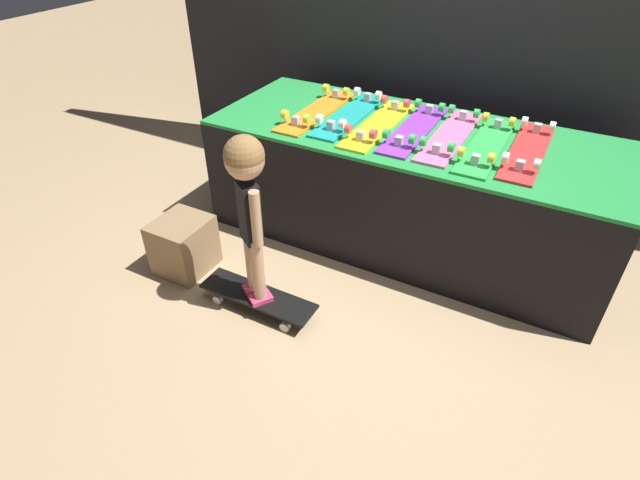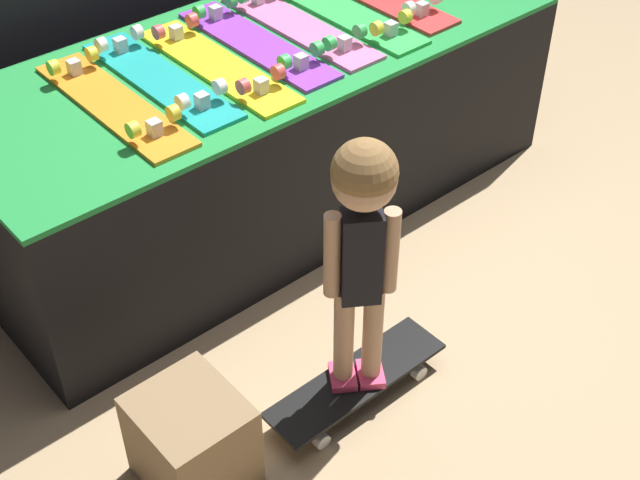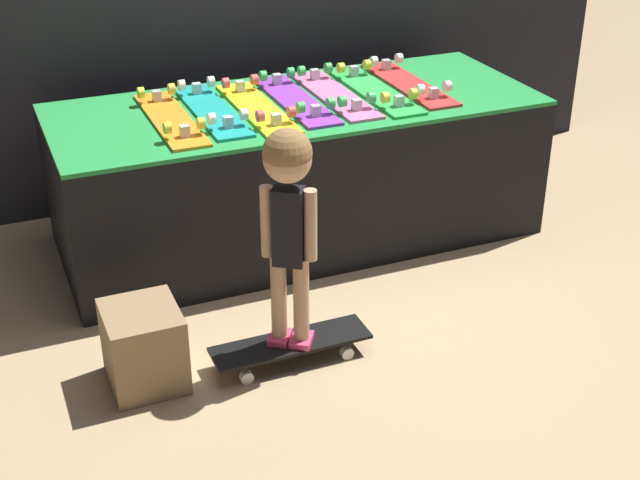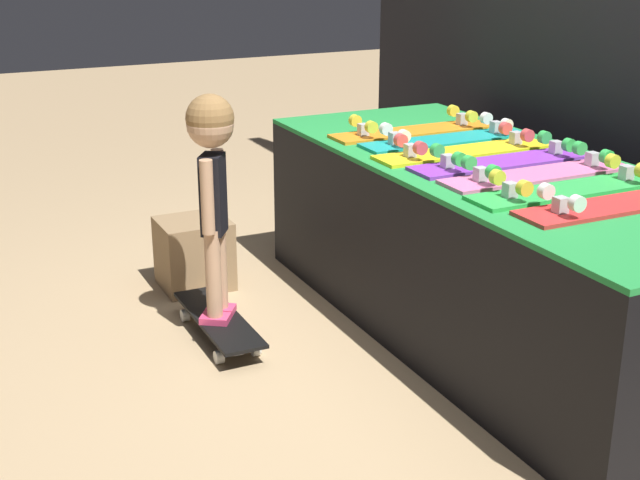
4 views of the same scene
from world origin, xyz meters
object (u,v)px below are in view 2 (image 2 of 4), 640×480
object	(u,v)px
skateboard_purple_on_rack	(257,42)
skateboard_on_floor	(356,382)
storage_box	(192,442)
skateboard_yellow_on_rack	(217,63)
skateboard_orange_on_rack	(113,102)
skateboard_green_on_rack	(345,11)
skateboard_pink_on_rack	(300,25)
child	(363,225)
skateboard_teal_on_rack	(160,77)

from	to	relation	value
skateboard_purple_on_rack	skateboard_on_floor	size ratio (longest dim) A/B	1.19
storage_box	skateboard_yellow_on_rack	bearing A→B (deg)	48.87
skateboard_orange_on_rack	skateboard_green_on_rack	xyz separation A→B (m)	(1.04, 0.00, 0.00)
skateboard_purple_on_rack	storage_box	xyz separation A→B (m)	(-1.00, -0.95, -0.57)
skateboard_pink_on_rack	skateboard_on_floor	distance (m)	1.39
skateboard_yellow_on_rack	skateboard_on_floor	size ratio (longest dim) A/B	1.19
skateboard_pink_on_rack	child	distance (m)	1.22
skateboard_purple_on_rack	skateboard_teal_on_rack	bearing A→B (deg)	178.51
skateboard_purple_on_rack	skateboard_pink_on_rack	world-z (taller)	same
skateboard_green_on_rack	skateboard_on_floor	size ratio (longest dim) A/B	1.19
skateboard_orange_on_rack	skateboard_purple_on_rack	world-z (taller)	same
skateboard_orange_on_rack	skateboard_green_on_rack	size ratio (longest dim) A/B	1.00
skateboard_orange_on_rack	skateboard_pink_on_rack	world-z (taller)	same
skateboard_green_on_rack	storage_box	xyz separation A→B (m)	(-1.42, -0.93, -0.57)
skateboard_yellow_on_rack	skateboard_green_on_rack	size ratio (longest dim) A/B	1.00
skateboard_green_on_rack	skateboard_on_floor	world-z (taller)	skateboard_green_on_rack
skateboard_green_on_rack	child	bearing A→B (deg)	-129.83
skateboard_teal_on_rack	child	size ratio (longest dim) A/B	0.85
skateboard_orange_on_rack	skateboard_on_floor	distance (m)	1.22
skateboard_yellow_on_rack	skateboard_green_on_rack	world-z (taller)	same
skateboard_on_floor	skateboard_purple_on_rack	bearing A→B (deg)	67.43
skateboard_green_on_rack	skateboard_on_floor	xyz separation A→B (m)	(-0.85, -1.01, -0.66)
child	skateboard_purple_on_rack	bearing A→B (deg)	101.29
skateboard_on_floor	child	xyz separation A→B (m)	(-0.00, 0.00, 0.65)
skateboard_orange_on_rack	skateboard_pink_on_rack	size ratio (longest dim) A/B	1.00
storage_box	skateboard_teal_on_rack	bearing A→B (deg)	58.51
skateboard_purple_on_rack	storage_box	size ratio (longest dim) A/B	2.41
child	storage_box	world-z (taller)	child
skateboard_orange_on_rack	skateboard_teal_on_rack	size ratio (longest dim) A/B	1.00
skateboard_yellow_on_rack	skateboard_pink_on_rack	size ratio (longest dim) A/B	1.00
skateboard_teal_on_rack	child	xyz separation A→B (m)	(-0.02, -1.05, -0.01)
skateboard_purple_on_rack	skateboard_pink_on_rack	size ratio (longest dim) A/B	1.00
skateboard_yellow_on_rack	skateboard_pink_on_rack	xyz separation A→B (m)	(0.41, 0.04, 0.00)
skateboard_orange_on_rack	skateboard_pink_on_rack	bearing A→B (deg)	1.98
skateboard_pink_on_rack	skateboard_on_floor	size ratio (longest dim) A/B	1.19
skateboard_yellow_on_rack	storage_box	xyz separation A→B (m)	(-0.80, -0.91, -0.57)
skateboard_teal_on_rack	skateboard_purple_on_rack	bearing A→B (deg)	-1.49
skateboard_teal_on_rack	skateboard_green_on_rack	size ratio (longest dim) A/B	1.00
skateboard_yellow_on_rack	skateboard_pink_on_rack	bearing A→B (deg)	5.70
skateboard_purple_on_rack	skateboard_green_on_rack	xyz separation A→B (m)	(0.41, -0.02, 0.00)
skateboard_green_on_rack	skateboard_orange_on_rack	bearing A→B (deg)	-179.89
skateboard_teal_on_rack	storage_box	world-z (taller)	skateboard_teal_on_rack
skateboard_pink_on_rack	storage_box	xyz separation A→B (m)	(-1.21, -0.95, -0.57)
skateboard_pink_on_rack	child	size ratio (longest dim) A/B	0.85
child	storage_box	xyz separation A→B (m)	(-0.57, 0.09, -0.57)
skateboard_orange_on_rack	storage_box	size ratio (longest dim) A/B	2.41
skateboard_teal_on_rack	skateboard_orange_on_rack	bearing A→B (deg)	-169.86
skateboard_orange_on_rack	skateboard_teal_on_rack	distance (m)	0.21
skateboard_yellow_on_rack	child	world-z (taller)	child
skateboard_orange_on_rack	skateboard_on_floor	size ratio (longest dim) A/B	1.19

